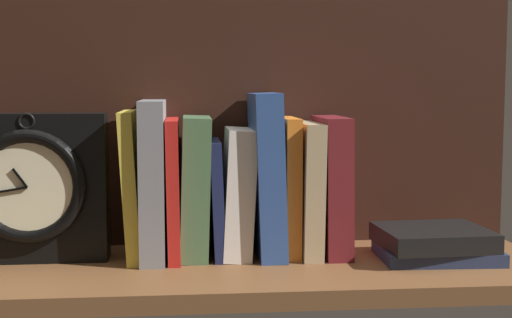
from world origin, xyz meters
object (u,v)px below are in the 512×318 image
Objects in this scene: book_gray_chess at (153,179)px; book_orange_pandolfini at (289,186)px; book_tan_shortstories at (308,188)px; book_yellow_seinlanguage at (132,184)px; book_blue_modern at (267,174)px; book_stack_side at (435,244)px; book_green_romantic at (195,187)px; book_red_requiem at (174,188)px; book_white_catcher at (238,192)px; framed_clock at (31,187)px; book_navy_bierce at (217,198)px; book_maroon_dawkins at (331,185)px.

book_orange_pandolfini is (20.10, 0.00, -1.30)cm from book_gray_chess.
book_tan_shortstories is (22.94, 0.00, -1.67)cm from book_gray_chess.
book_orange_pandolfini is at bearing 180.00° from book_tan_shortstories.
book_gray_chess is (3.06, 0.00, 0.76)cm from book_yellow_seinlanguage.
book_blue_modern is (16.75, 0.00, 0.52)cm from book_gray_chess.
book_orange_pandolfini is 2.87cm from book_tan_shortstories.
book_stack_side is (43.83, -5.70, -8.51)cm from book_yellow_seinlanguage.
book_orange_pandolfini is (23.15, 0.00, -0.54)cm from book_yellow_seinlanguage.
book_orange_pandolfini is at bearing 0.00° from book_green_romantic.
book_red_requiem reaches higher than book_white_catcher.
framed_clock reaches higher than book_green_romantic.
book_yellow_seinlanguage reaches higher than book_navy_bierce.
book_blue_modern is 1.18× the size of book_orange_pandolfini.
book_tan_shortstories is at bearing 0.00° from book_orange_pandolfini.
framed_clock reaches higher than book_stack_side.
book_yellow_seinlanguage is 3.15cm from book_gray_chess.
book_gray_chess is at bearing 180.00° from book_orange_pandolfini.
book_stack_side is (40.77, -5.70, -9.26)cm from book_gray_chess.
framed_clock is at bearing -175.70° from book_red_requiem.
book_tan_shortstories is 20.20cm from book_stack_side.
book_tan_shortstories is at bearing 0.00° from book_red_requiem.
book_orange_pandolfini is at bearing 0.00° from book_gray_chess.
book_yellow_seinlanguage is 45.01cm from book_stack_side.
book_blue_modern reaches higher than book_stack_side.
book_yellow_seinlanguage is 1.00× the size of framed_clock.
book_white_catcher is at bearing 180.00° from book_blue_modern.
book_navy_bierce is (6.32, 0.00, -1.58)cm from book_red_requiem.
book_stack_side is (17.83, -5.70, -7.59)cm from book_tan_shortstories.
book_blue_modern is 9.98cm from book_maroon_dawkins.
framed_clock is at bearing -178.02° from book_maroon_dawkins.
book_navy_bierce is at bearing 180.00° from book_white_catcher.
book_maroon_dawkins is 0.96× the size of framed_clock.
book_navy_bierce is at bearing 180.00° from book_tan_shortstories.
book_blue_modern reaches higher than book_tan_shortstories.
book_green_romantic is 1.20× the size of book_navy_bierce.
book_navy_bierce is 26.58cm from framed_clock.
framed_clock is at bearing -177.84° from book_tan_shortstories.
book_maroon_dawkins is (26.57, -0.00, -1.25)cm from book_gray_chess.
book_tan_shortstories is at bearing 0.00° from book_yellow_seinlanguage.
book_white_catcher is at bearing 0.00° from book_gray_chess.
book_green_romantic reaches higher than book_stack_side.
book_yellow_seinlanguage is 23.16cm from book_orange_pandolfini.
book_blue_modern reaches higher than book_green_romantic.
book_blue_modern is at bearing 180.00° from book_orange_pandolfini.
book_blue_modern is at bearing 0.00° from book_navy_bierce.
book_green_romantic is (9.18, 0.00, -0.45)cm from book_yellow_seinlanguage.
book_gray_chess is 1.22× the size of book_white_catcher.
book_green_romantic is 0.86× the size of book_blue_modern.
book_navy_bierce is 32.65cm from book_stack_side.
book_gray_chess is at bearing 180.00° from book_tan_shortstories.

